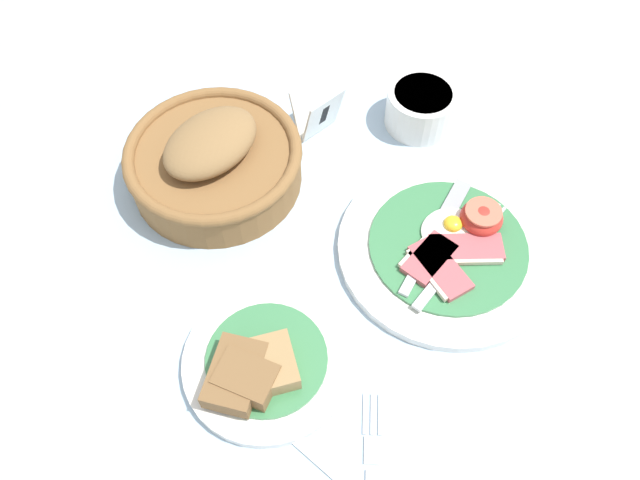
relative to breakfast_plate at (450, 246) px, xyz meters
name	(u,v)px	position (x,y,z in m)	size (l,w,h in m)	color
ground_plane	(398,254)	(-0.05, 0.03, -0.01)	(3.00, 3.00, 0.00)	#A3BCD1
breakfast_plate	(450,246)	(0.00, 0.00, 0.00)	(0.27, 0.27, 0.04)	silver
bread_plate	(262,365)	(-0.27, -0.01, 0.00)	(0.18, 0.18, 0.04)	silver
sugar_cup	(421,107)	(0.10, 0.19, 0.02)	(0.10, 0.10, 0.06)	white
bread_basket	(214,160)	(-0.19, 0.25, 0.03)	(0.22, 0.22, 0.09)	brown
number_card	(317,111)	(-0.03, 0.25, 0.03)	(0.07, 0.05, 0.07)	white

